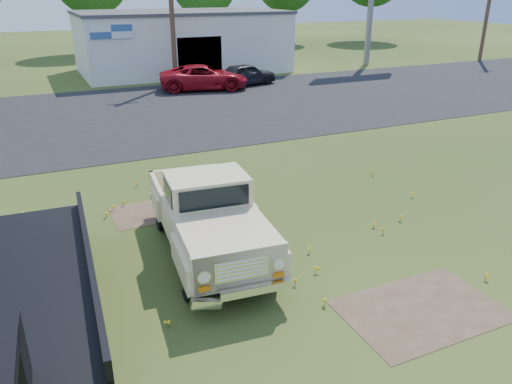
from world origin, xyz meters
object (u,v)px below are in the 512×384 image
red_pickup (204,78)px  dark_sedan (246,74)px  flatbed_trailer (26,276)px  vintage_pickup_truck (208,215)px

red_pickup → dark_sedan: size_ratio=1.32×
red_pickup → flatbed_trailer: bearing=166.3°
dark_sedan → vintage_pickup_truck: bearing=140.5°
vintage_pickup_truck → flatbed_trailer: 3.89m
red_pickup → dark_sedan: 2.87m
vintage_pickup_truck → dark_sedan: size_ratio=1.35×
vintage_pickup_truck → red_pickup: 19.78m
vintage_pickup_truck → dark_sedan: (9.25, 19.04, -0.29)m
vintage_pickup_truck → dark_sedan: vintage_pickup_truck is taller
vintage_pickup_truck → red_pickup: (6.39, 18.72, -0.24)m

